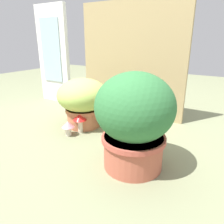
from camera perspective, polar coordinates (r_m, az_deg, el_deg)
ground_plane at (r=1.44m, az=-5.94°, el=-6.32°), size 6.00×6.00×0.00m
cardboard_backdrop at (r=1.75m, az=5.09°, el=13.60°), size 0.90×0.03×0.90m
window_panel_white at (r=2.22m, az=-15.55°, el=14.58°), size 0.37×0.05×0.92m
grass_planter at (r=1.54m, az=-7.86°, el=3.25°), size 0.36×0.36×0.35m
leafy_planter at (r=1.01m, az=6.02°, el=-1.76°), size 0.38×0.38×0.48m
cat at (r=1.44m, az=4.59°, el=-0.92°), size 0.36×0.25×0.32m
mushroom_ornament_pink at (r=1.44m, az=-11.76°, el=-3.66°), size 0.09×0.09×0.10m
mushroom_ornament_red at (r=1.46m, az=-8.64°, el=-1.74°), size 0.09×0.09×0.14m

